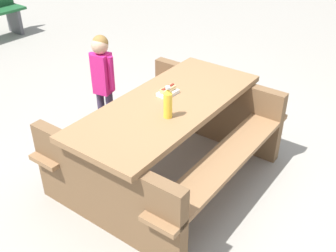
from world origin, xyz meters
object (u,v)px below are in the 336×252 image
(picnic_table, at_px, (168,134))
(hotdog_tray, at_px, (168,91))
(soda_bottle, at_px, (168,103))
(child_in_coat, at_px, (102,74))

(picnic_table, relative_size, hotdog_tray, 10.31)
(picnic_table, height_order, soda_bottle, soda_bottle)
(hotdog_tray, bearing_deg, soda_bottle, -161.70)
(soda_bottle, relative_size, hotdog_tray, 1.24)
(picnic_table, xyz_separation_m, hotdog_tray, (0.13, 0.04, 0.34))
(soda_bottle, bearing_deg, picnic_table, 18.06)
(soda_bottle, bearing_deg, child_in_coat, 52.39)
(soda_bottle, xyz_separation_m, child_in_coat, (0.69, 0.90, -0.19))
(soda_bottle, bearing_deg, hotdog_tray, 18.30)
(picnic_table, xyz_separation_m, soda_bottle, (-0.22, -0.07, 0.43))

